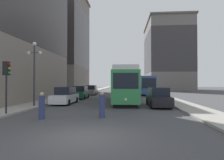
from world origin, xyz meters
TOP-DOWN VIEW (x-y plane):
  - ground_plane at (0.00, 0.00)m, footprint 200.00×200.00m
  - sidewalk_left at (-7.43, 40.00)m, footprint 2.63×120.00m
  - sidewalk_right at (7.43, 40.00)m, footprint 2.63×120.00m
  - streetcar at (1.52, 15.05)m, footprint 3.01×13.18m
  - transit_bus at (5.36, 29.53)m, footprint 2.97×12.08m
  - parked_car_left_near at (-4.81, 18.82)m, footprint 1.92×4.37m
  - parked_car_left_mid at (-4.81, 27.25)m, footprint 1.94×4.32m
  - parked_car_right_far at (4.81, 10.32)m, footprint 1.93×4.56m
  - parked_car_left_far at (-4.81, 12.03)m, footprint 1.92×4.58m
  - pedestrian_crossing_near at (-3.51, 3.61)m, footprint 0.38×0.38m
  - pedestrian_crossing_far at (0.18, 4.42)m, footprint 0.38×0.38m
  - traffic_light_near_left at (-6.49, 4.61)m, footprint 0.47×0.36m
  - lamp_post_left_near at (-6.71, 8.92)m, footprint 1.41×0.36m
  - building_left_corner at (-14.51, 36.98)m, footprint 12.12×16.15m
  - building_right_corner at (14.99, 54.75)m, footprint 13.10×20.51m

SIDE VIEW (x-z plane):
  - ground_plane at x=0.00m, z-range 0.00..0.00m
  - sidewalk_left at x=-7.43m, z-range 0.00..0.15m
  - sidewalk_right at x=7.43m, z-range 0.00..0.15m
  - pedestrian_crossing_near at x=-3.51m, z-range -0.06..1.63m
  - pedestrian_crossing_far at x=0.18m, z-range -0.06..1.64m
  - parked_car_left_mid at x=-4.81m, z-range -0.07..1.75m
  - parked_car_left_near at x=-4.81m, z-range -0.07..1.75m
  - parked_car_right_far at x=4.81m, z-range -0.07..1.75m
  - parked_car_left_far at x=-4.81m, z-range -0.07..1.75m
  - transit_bus at x=5.36m, z-range 0.22..3.67m
  - streetcar at x=1.52m, z-range 0.16..4.05m
  - traffic_light_near_left at x=-6.49m, z-range 1.12..4.71m
  - lamp_post_left_near at x=-6.71m, z-range 1.05..6.95m
  - building_right_corner at x=14.99m, z-range 0.32..22.33m
  - building_left_corner at x=-14.51m, z-range 0.37..24.80m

